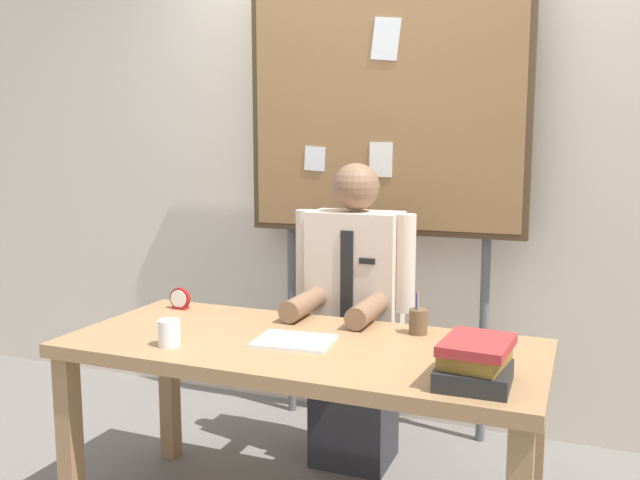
{
  "coord_description": "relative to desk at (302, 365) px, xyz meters",
  "views": [
    {
      "loc": [
        0.94,
        -2.15,
        1.44
      ],
      "look_at": [
        0.0,
        0.18,
        1.08
      ],
      "focal_mm": 37.49,
      "sensor_mm": 36.0,
      "label": 1
    }
  ],
  "objects": [
    {
      "name": "back_wall",
      "position": [
        0.0,
        1.2,
        0.7
      ],
      "size": [
        6.4,
        0.08,
        2.7
      ],
      "primitive_type": "cube",
      "color": "beige",
      "rests_on": "ground_plane"
    },
    {
      "name": "desk",
      "position": [
        0.0,
        0.0,
        0.0
      ],
      "size": [
        1.73,
        0.76,
        0.73
      ],
      "color": "#9E754C",
      "rests_on": "ground_plane"
    },
    {
      "name": "person",
      "position": [
        0.0,
        0.59,
        -0.01
      ],
      "size": [
        0.55,
        0.56,
        1.36
      ],
      "color": "#2D2D33",
      "rests_on": "ground_plane"
    },
    {
      "name": "bulletin_board",
      "position": [
        -0.0,
        1.0,
        0.96
      ],
      "size": [
        1.39,
        0.09,
        2.27
      ],
      "color": "#4C3823",
      "rests_on": "ground_plane"
    },
    {
      "name": "book_stack",
      "position": [
        0.65,
        -0.21,
        0.15
      ],
      "size": [
        0.22,
        0.27,
        0.14
      ],
      "color": "#262626",
      "rests_on": "desk"
    },
    {
      "name": "open_notebook",
      "position": [
        -0.02,
        -0.02,
        0.09
      ],
      "size": [
        0.29,
        0.23,
        0.01
      ],
      "primitive_type": "cube",
      "rotation": [
        0.0,
        0.0,
        0.09
      ],
      "color": "white",
      "rests_on": "desk"
    },
    {
      "name": "desk_clock",
      "position": [
        -0.69,
        0.25,
        0.13
      ],
      "size": [
        0.09,
        0.04,
        0.09
      ],
      "color": "maroon",
      "rests_on": "desk"
    },
    {
      "name": "coffee_mug",
      "position": [
        -0.42,
        -0.22,
        0.13
      ],
      "size": [
        0.08,
        0.08,
        0.1
      ],
      "primitive_type": "cylinder",
      "color": "white",
      "rests_on": "desk"
    },
    {
      "name": "pen_holder",
      "position": [
        0.37,
        0.26,
        0.14
      ],
      "size": [
        0.07,
        0.07,
        0.16
      ],
      "color": "brown",
      "rests_on": "desk"
    }
  ]
}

